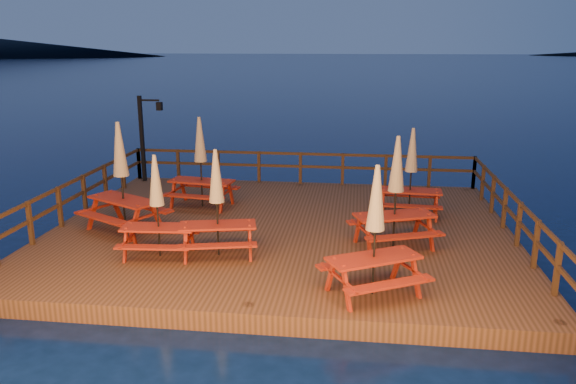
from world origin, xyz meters
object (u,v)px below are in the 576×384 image
(picnic_table_1, at_px, (121,175))
(picnic_table_2, at_px, (157,205))
(lamp_post, at_px, (146,131))
(picnic_table_0, at_px, (217,201))

(picnic_table_1, xyz_separation_m, picnic_table_2, (1.54, -1.66, -0.25))
(lamp_post, relative_size, picnic_table_2, 1.26)
(picnic_table_0, xyz_separation_m, picnic_table_1, (-2.86, 1.43, 0.19))
(lamp_post, distance_m, picnic_table_0, 7.96)
(picnic_table_0, xyz_separation_m, picnic_table_2, (-1.32, -0.24, -0.06))
(picnic_table_1, distance_m, picnic_table_2, 2.28)
(picnic_table_2, bearing_deg, picnic_table_1, 128.41)
(lamp_post, xyz_separation_m, picnic_table_0, (4.22, -6.73, -0.50))
(picnic_table_0, bearing_deg, picnic_table_2, 177.23)
(lamp_post, relative_size, picnic_table_0, 1.21)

